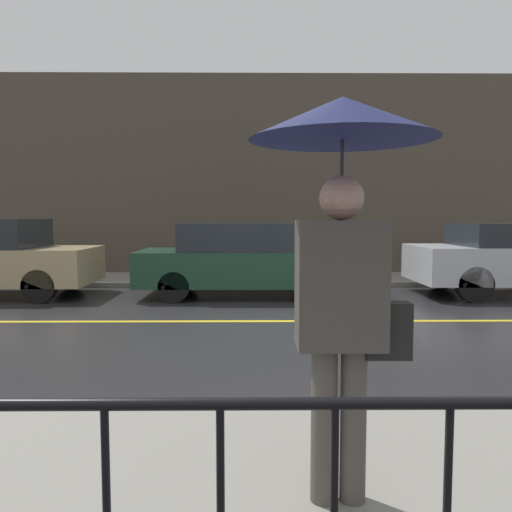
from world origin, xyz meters
name	(u,v)px	position (x,y,z in m)	size (l,w,h in m)	color
ground_plane	(286,321)	(0.00, 0.00, 0.00)	(80.00, 80.00, 0.00)	#262628
sidewalk_far	(273,279)	(0.00, 4.91, 0.06)	(28.00, 2.19, 0.12)	gray
lane_marking	(286,321)	(0.00, 0.00, 0.00)	(25.20, 0.12, 0.01)	gold
building_storefront	(271,177)	(0.00, 6.16, 2.78)	(28.00, 0.30, 5.55)	#4C4238
pedestrian	(343,198)	(-0.08, -5.23, 1.76)	(0.97, 0.97, 2.15)	#4C4742
car_dark_green	(242,259)	(-0.75, 2.60, 0.77)	(4.38, 1.83, 1.54)	#193828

